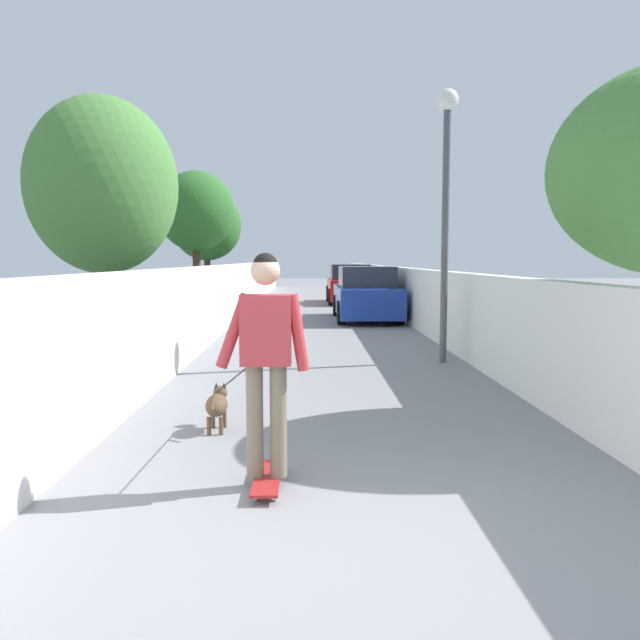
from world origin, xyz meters
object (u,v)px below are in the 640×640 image
tree_left_mid (207,226)px  lamp_post (446,179)px  dog (217,404)px  car_far (350,285)px  person_skateboarder (266,347)px  car_near (366,295)px  tree_left_far (102,186)px  skateboard (267,478)px  tree_left_distant (196,212)px

tree_left_mid → lamp_post: bearing=-154.0°
dog → car_far: (18.81, -2.62, 0.44)m
lamp_post → car_far: 14.80m
person_skateboarder → car_near: bearing=-8.5°
tree_left_far → lamp_post: size_ratio=1.00×
lamp_post → skateboard: (-5.83, 2.61, -3.01)m
dog → car_near: size_ratio=0.46×
tree_left_mid → person_skateboarder: size_ratio=2.44×
tree_left_mid → dog: tree_left_mid is taller
lamp_post → car_far: size_ratio=1.14×
tree_left_mid → person_skateboarder: (-17.86, -3.25, -1.83)m
tree_left_far → car_near: (7.04, -5.22, -2.28)m
person_skateboarder → car_far: (20.43, -2.01, -0.38)m
car_near → tree_left_mid: bearing=49.7°
tree_left_distant → tree_left_far: bearing=173.4°
person_skateboarder → car_near: (13.40, -2.01, -0.37)m
lamp_post → dog: bearing=142.6°
car_near → car_far: bearing=0.0°
skateboard → person_skateboarder: bearing=-153.4°
tree_left_distant → car_far: size_ratio=1.01×
person_skateboarder → dog: (1.62, 0.61, -0.82)m
person_skateboarder → car_far: size_ratio=0.43×
lamp_post → tree_left_distant: bearing=40.7°
dog → skateboard: bearing=-159.4°
tree_left_far → car_far: size_ratio=1.14×
car_near → lamp_post: bearing=-175.5°
lamp_post → skateboard: size_ratio=5.65×
tree_left_mid → car_near: (-4.46, -5.26, -2.20)m
tree_left_distant → skateboard: size_ratio=5.02×
tree_left_far → car_near: tree_left_far is taller
car_near → person_skateboarder: bearing=171.5°
tree_left_mid → lamp_post: 13.38m
tree_left_mid → tree_left_far: size_ratio=0.92×
person_skateboarder → tree_left_mid: bearing=10.3°
dog → tree_left_far: bearing=28.7°
skateboard → tree_left_far: bearing=26.8°
tree_left_mid → car_far: (2.57, -5.26, -2.21)m
lamp_post → car_near: (7.57, 0.60, -2.36)m
tree_left_distant → car_near: bearing=-71.5°
tree_left_far → skateboard: tree_left_far is taller
person_skateboarder → car_near: size_ratio=0.40×
skateboard → car_near: size_ratio=0.19×
lamp_post → car_near: size_ratio=1.06×
tree_left_distant → skateboard: 12.48m
skateboard → dog: bearing=20.6°
tree_left_far → car_far: bearing=-20.4°
tree_left_mid → tree_left_distant: 6.04m
lamp_post → dog: lamp_post is taller
tree_left_far → person_skateboarder: bearing=-153.2°
tree_left_distant → lamp_post: 7.96m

